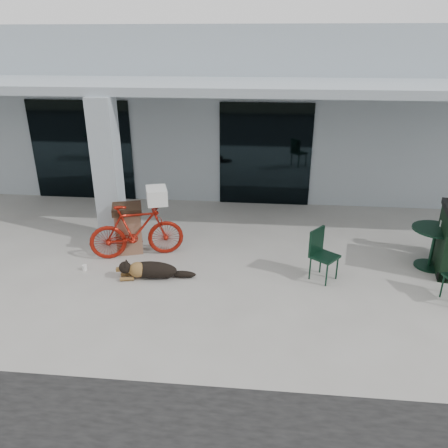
# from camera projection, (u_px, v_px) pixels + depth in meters

# --- Properties ---
(ground) EXTENTS (80.00, 80.00, 0.00)m
(ground) POSITION_uv_depth(u_px,v_px,m) (155.00, 298.00, 7.61)
(ground) COLOR #ABA9A1
(ground) RESTS_ON ground
(building) EXTENTS (22.00, 7.00, 4.50)m
(building) POSITION_uv_depth(u_px,v_px,m) (213.00, 101.00, 14.51)
(building) COLOR #A2AFB8
(building) RESTS_ON ground
(storefront_glass_left) EXTENTS (2.80, 0.06, 2.70)m
(storefront_glass_left) POSITION_uv_depth(u_px,v_px,m) (82.00, 151.00, 11.93)
(storefront_glass_left) COLOR black
(storefront_glass_left) RESTS_ON ground
(storefront_glass_right) EXTENTS (2.40, 0.06, 2.70)m
(storefront_glass_right) POSITION_uv_depth(u_px,v_px,m) (265.00, 155.00, 11.48)
(storefront_glass_right) COLOR black
(storefront_glass_right) RESTS_ON ground
(column) EXTENTS (0.50, 0.50, 3.12)m
(column) POSITION_uv_depth(u_px,v_px,m) (108.00, 172.00, 9.24)
(column) COLOR #A2AFB8
(column) RESTS_ON ground
(overhang) EXTENTS (22.00, 2.80, 0.18)m
(overhang) POSITION_uv_depth(u_px,v_px,m) (186.00, 86.00, 9.65)
(overhang) COLOR #A2AFB8
(overhang) RESTS_ON column
(bicycle) EXTENTS (1.97, 1.10, 1.14)m
(bicycle) POSITION_uv_depth(u_px,v_px,m) (137.00, 231.00, 8.86)
(bicycle) COLOR maroon
(bicycle) RESTS_ON ground
(laundry_basket) EXTENTS (0.54, 0.62, 0.31)m
(laundry_basket) POSITION_uv_depth(u_px,v_px,m) (157.00, 196.00, 8.67)
(laundry_basket) COLOR white
(laundry_basket) RESTS_ON bicycle
(dog) EXTENTS (1.15, 0.59, 0.36)m
(dog) POSITION_uv_depth(u_px,v_px,m) (152.00, 269.00, 8.20)
(dog) COLOR black
(dog) RESTS_ON ground
(cup_near_dog) EXTENTS (0.12, 0.12, 0.11)m
(cup_near_dog) POSITION_uv_depth(u_px,v_px,m) (85.00, 268.00, 8.50)
(cup_near_dog) COLOR white
(cup_near_dog) RESTS_ON ground
(cafe_table_far) EXTENTS (0.97, 0.97, 0.82)m
(cafe_table_far) POSITION_uv_depth(u_px,v_px,m) (432.00, 248.00, 8.50)
(cafe_table_far) COLOR black
(cafe_table_far) RESTS_ON ground
(cafe_chair_far_a) EXTENTS (0.65, 0.64, 0.97)m
(cafe_chair_far_a) POSITION_uv_depth(u_px,v_px,m) (325.00, 256.00, 8.02)
(cafe_chair_far_a) COLOR black
(cafe_chair_far_a) RESTS_ON ground
(cup_on_table) EXTENTS (0.10, 0.10, 0.12)m
(cup_on_table) POSITION_uv_depth(u_px,v_px,m) (442.00, 224.00, 8.41)
(cup_on_table) COLOR white
(cup_on_table) RESTS_ON cafe_table_far
(trash_receptacle) EXTENTS (0.74, 0.74, 1.01)m
(trash_receptacle) POSITION_uv_depth(u_px,v_px,m) (129.00, 228.00, 9.15)
(trash_receptacle) COLOR brown
(trash_receptacle) RESTS_ON ground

